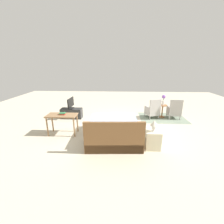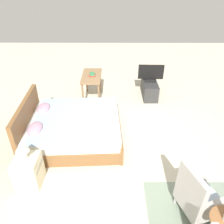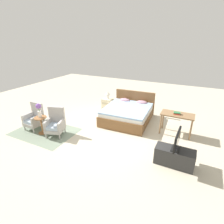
{
  "view_description": "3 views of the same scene",
  "coord_description": "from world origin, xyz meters",
  "px_view_note": "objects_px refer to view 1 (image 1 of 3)",
  "views": [
    {
      "loc": [
        0.1,
        5.66,
        2.43
      ],
      "look_at": [
        0.34,
        0.28,
        0.69
      ],
      "focal_mm": 24.0,
      "sensor_mm": 36.0,
      "label": 1
    },
    {
      "loc": [
        -3.49,
        0.2,
        3.12
      ],
      "look_at": [
        0.05,
        0.22,
        0.84
      ],
      "focal_mm": 35.0,
      "sensor_mm": 36.0,
      "label": 2
    },
    {
      "loc": [
        2.47,
        -4.82,
        3.0
      ],
      "look_at": [
        0.12,
        -0.08,
        0.76
      ],
      "focal_mm": 28.0,
      "sensor_mm": 36.0,
      "label": 3
    }
  ],
  "objects_px": {
    "flower_vase": "(164,99)",
    "nightstand": "(153,140)",
    "tv_flatscreen": "(71,103)",
    "armchair_by_window_right": "(153,110)",
    "vanity_desk": "(62,118)",
    "table_lamp": "(154,124)",
    "tv_stand": "(72,113)",
    "bed": "(114,130)",
    "book_stack": "(63,114)",
    "armchair_by_window_left": "(174,111)",
    "side_table": "(162,110)"
  },
  "relations": [
    {
      "from": "armchair_by_window_left",
      "to": "side_table",
      "type": "xyz_separation_m",
      "value": [
        0.5,
        -0.16,
        -0.01
      ]
    },
    {
      "from": "nightstand",
      "to": "side_table",
      "type": "bearing_deg",
      "value": -110.4
    },
    {
      "from": "armchair_by_window_right",
      "to": "flower_vase",
      "type": "height_order",
      "value": "flower_vase"
    },
    {
      "from": "flower_vase",
      "to": "vanity_desk",
      "type": "distance_m",
      "value": 4.52
    },
    {
      "from": "armchair_by_window_right",
      "to": "vanity_desk",
      "type": "height_order",
      "value": "armchair_by_window_right"
    },
    {
      "from": "bed",
      "to": "armchair_by_window_right",
      "type": "xyz_separation_m",
      "value": [
        -1.74,
        -2.1,
        0.08
      ]
    },
    {
      "from": "tv_flatscreen",
      "to": "side_table",
      "type": "bearing_deg",
      "value": -175.77
    },
    {
      "from": "nightstand",
      "to": "book_stack",
      "type": "height_order",
      "value": "book_stack"
    },
    {
      "from": "bed",
      "to": "nightstand",
      "type": "relative_size",
      "value": 3.68
    },
    {
      "from": "nightstand",
      "to": "vanity_desk",
      "type": "xyz_separation_m",
      "value": [
        3.01,
        -0.84,
        0.34
      ]
    },
    {
      "from": "bed",
      "to": "tv_flatscreen",
      "type": "bearing_deg",
      "value": -43.65
    },
    {
      "from": "bed",
      "to": "side_table",
      "type": "relative_size",
      "value": 3.42
    },
    {
      "from": "bed",
      "to": "tv_stand",
      "type": "height_order",
      "value": "bed"
    },
    {
      "from": "bed",
      "to": "side_table",
      "type": "height_order",
      "value": "bed"
    },
    {
      "from": "bed",
      "to": "flower_vase",
      "type": "relative_size",
      "value": 4.29
    },
    {
      "from": "tv_flatscreen",
      "to": "flower_vase",
      "type": "bearing_deg",
      "value": -175.77
    },
    {
      "from": "tv_flatscreen",
      "to": "vanity_desk",
      "type": "bearing_deg",
      "value": 96.88
    },
    {
      "from": "bed",
      "to": "side_table",
      "type": "xyz_separation_m",
      "value": [
        -2.22,
        -2.25,
        0.08
      ]
    },
    {
      "from": "tv_flatscreen",
      "to": "vanity_desk",
      "type": "relative_size",
      "value": 0.68
    },
    {
      "from": "armchair_by_window_left",
      "to": "vanity_desk",
      "type": "relative_size",
      "value": 0.88
    },
    {
      "from": "table_lamp",
      "to": "vanity_desk",
      "type": "bearing_deg",
      "value": -15.61
    },
    {
      "from": "armchair_by_window_left",
      "to": "nightstand",
      "type": "xyz_separation_m",
      "value": [
        1.54,
        2.65,
        -0.1
      ]
    },
    {
      "from": "side_table",
      "to": "book_stack",
      "type": "height_order",
      "value": "book_stack"
    },
    {
      "from": "flower_vase",
      "to": "table_lamp",
      "type": "height_order",
      "value": "flower_vase"
    },
    {
      "from": "bed",
      "to": "book_stack",
      "type": "height_order",
      "value": "bed"
    },
    {
      "from": "nightstand",
      "to": "table_lamp",
      "type": "relative_size",
      "value": 1.68
    },
    {
      "from": "tv_stand",
      "to": "vanity_desk",
      "type": "bearing_deg",
      "value": 96.8
    },
    {
      "from": "armchair_by_window_right",
      "to": "vanity_desk",
      "type": "xyz_separation_m",
      "value": [
        3.58,
        1.82,
        0.24
      ]
    },
    {
      "from": "flower_vase",
      "to": "nightstand",
      "type": "height_order",
      "value": "flower_vase"
    },
    {
      "from": "tv_flatscreen",
      "to": "armchair_by_window_right",
      "type": "bearing_deg",
      "value": -177.59
    },
    {
      "from": "nightstand",
      "to": "book_stack",
      "type": "relative_size",
      "value": 2.5
    },
    {
      "from": "armchair_by_window_right",
      "to": "nightstand",
      "type": "relative_size",
      "value": 1.65
    },
    {
      "from": "nightstand",
      "to": "tv_stand",
      "type": "distance_m",
      "value": 4.07
    },
    {
      "from": "nightstand",
      "to": "table_lamp",
      "type": "distance_m",
      "value": 0.49
    },
    {
      "from": "armchair_by_window_right",
      "to": "table_lamp",
      "type": "bearing_deg",
      "value": 77.94
    },
    {
      "from": "side_table",
      "to": "tv_flatscreen",
      "type": "xyz_separation_m",
      "value": [
        4.26,
        0.31,
        0.34
      ]
    },
    {
      "from": "flower_vase",
      "to": "tv_flatscreen",
      "type": "bearing_deg",
      "value": 4.23
    },
    {
      "from": "bed",
      "to": "nightstand",
      "type": "bearing_deg",
      "value": 154.65
    },
    {
      "from": "armchair_by_window_right",
      "to": "nightstand",
      "type": "bearing_deg",
      "value": 77.94
    },
    {
      "from": "armchair_by_window_left",
      "to": "flower_vase",
      "type": "bearing_deg",
      "value": -17.76
    },
    {
      "from": "vanity_desk",
      "to": "book_stack",
      "type": "xyz_separation_m",
      "value": [
        -0.02,
        -0.02,
        0.14
      ]
    },
    {
      "from": "armchair_by_window_left",
      "to": "book_stack",
      "type": "bearing_deg",
      "value": 21.56
    },
    {
      "from": "flower_vase",
      "to": "tv_flatscreen",
      "type": "xyz_separation_m",
      "value": [
        4.26,
        0.31,
        -0.18
      ]
    },
    {
      "from": "nightstand",
      "to": "tv_flatscreen",
      "type": "distance_m",
      "value": 4.09
    },
    {
      "from": "table_lamp",
      "to": "tv_stand",
      "type": "bearing_deg",
      "value": -37.91
    },
    {
      "from": "flower_vase",
      "to": "tv_stand",
      "type": "distance_m",
      "value": 4.32
    },
    {
      "from": "armchair_by_window_right",
      "to": "table_lamp",
      "type": "xyz_separation_m",
      "value": [
        0.57,
        2.66,
        0.39
      ]
    },
    {
      "from": "armchair_by_window_left",
      "to": "nightstand",
      "type": "distance_m",
      "value": 3.07
    },
    {
      "from": "side_table",
      "to": "tv_stand",
      "type": "xyz_separation_m",
      "value": [
        4.25,
        0.31,
        -0.14
      ]
    },
    {
      "from": "flower_vase",
      "to": "book_stack",
      "type": "relative_size",
      "value": 2.15
    }
  ]
}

